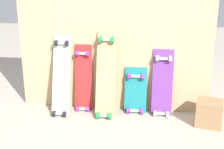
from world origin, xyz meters
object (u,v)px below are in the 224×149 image
(skateboard_white, at_px, (61,78))
(wooden_crate, at_px, (209,113))
(skateboard_red, at_px, (83,81))
(skateboard_natural, at_px, (106,78))
(skateboard_purple, at_px, (162,86))
(skateboard_teal, at_px, (136,93))

(skateboard_white, relative_size, wooden_crate, 3.63)
(skateboard_red, height_order, wooden_crate, skateboard_red)
(skateboard_natural, xyz_separation_m, wooden_crate, (1.03, -0.12, -0.28))
(skateboard_white, relative_size, skateboard_purple, 1.17)
(skateboard_red, distance_m, wooden_crate, 1.32)
(skateboard_teal, relative_size, wooden_crate, 2.27)
(skateboard_teal, height_order, skateboard_purple, skateboard_purple)
(skateboard_white, bearing_deg, skateboard_teal, 6.64)
(skateboard_white, relative_size, skateboard_teal, 1.60)
(skateboard_natural, bearing_deg, skateboard_teal, 16.01)
(skateboard_purple, bearing_deg, skateboard_teal, 176.94)
(wooden_crate, bearing_deg, skateboard_purple, 157.17)
(skateboard_teal, height_order, wooden_crate, skateboard_teal)
(skateboard_white, relative_size, skateboard_natural, 0.95)
(skateboard_natural, height_order, skateboard_purple, skateboard_natural)
(skateboard_white, xyz_separation_m, wooden_crate, (1.50, -0.12, -0.25))
(skateboard_red, height_order, skateboard_teal, skateboard_red)
(skateboard_teal, bearing_deg, wooden_crate, -15.77)
(skateboard_red, bearing_deg, wooden_crate, -9.01)
(skateboard_white, height_order, skateboard_red, skateboard_white)
(wooden_crate, bearing_deg, skateboard_red, 170.99)
(skateboard_red, xyz_separation_m, wooden_crate, (1.29, -0.20, -0.20))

